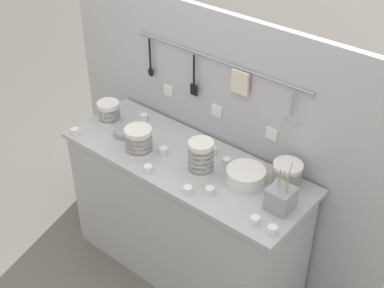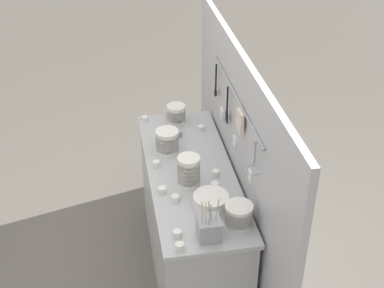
{
  "view_description": "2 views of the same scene",
  "coord_description": "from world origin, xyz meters",
  "px_view_note": "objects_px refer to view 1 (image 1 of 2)",
  "views": [
    {
      "loc": [
        1.61,
        -1.87,
        2.7
      ],
      "look_at": [
        0.06,
        -0.01,
        1.02
      ],
      "focal_mm": 50.0,
      "sensor_mm": 36.0,
      "label": 1
    },
    {
      "loc": [
        2.81,
        -0.49,
        2.94
      ],
      "look_at": [
        0.02,
        0.01,
        1.1
      ],
      "focal_mm": 50.0,
      "sensor_mm": 36.0,
      "label": 2
    }
  ],
  "objects_px": {
    "cutlery_caddy": "(281,198)",
    "cup_front_left": "(212,151)",
    "cup_back_left": "(272,230)",
    "cup_back_right": "(163,151)",
    "bowl_stack_short_front": "(287,174)",
    "cup_centre": "(75,131)",
    "plate_stack": "(246,176)",
    "cup_by_caddy": "(144,117)",
    "steel_mixing_bowl": "(124,132)",
    "cup_edge_far": "(148,169)",
    "cup_mid_row": "(226,161)",
    "bowl_stack_nested_right": "(109,113)",
    "bowl_stack_tall_left": "(139,141)",
    "cup_front_right": "(210,191)",
    "cup_beside_plates": "(188,190)",
    "cup_edge_near": "(255,220)",
    "bowl_stack_wide_centre": "(201,158)"
  },
  "relations": [
    {
      "from": "cutlery_caddy",
      "to": "cup_front_left",
      "type": "distance_m",
      "value": 0.58
    },
    {
      "from": "cup_back_left",
      "to": "cup_back_right",
      "type": "relative_size",
      "value": 1.0
    },
    {
      "from": "bowl_stack_short_front",
      "to": "cup_centre",
      "type": "distance_m",
      "value": 1.32
    },
    {
      "from": "plate_stack",
      "to": "cup_by_caddy",
      "type": "xyz_separation_m",
      "value": [
        -0.87,
        0.11,
        -0.02
      ]
    },
    {
      "from": "steel_mixing_bowl",
      "to": "cup_edge_far",
      "type": "relative_size",
      "value": 2.44
    },
    {
      "from": "cup_mid_row",
      "to": "cup_by_caddy",
      "type": "height_order",
      "value": "same"
    },
    {
      "from": "bowl_stack_nested_right",
      "to": "cup_by_caddy",
      "type": "relative_size",
      "value": 2.87
    },
    {
      "from": "plate_stack",
      "to": "cup_front_left",
      "type": "distance_m",
      "value": 0.31
    },
    {
      "from": "bowl_stack_tall_left",
      "to": "steel_mixing_bowl",
      "type": "relative_size",
      "value": 1.37
    },
    {
      "from": "cup_mid_row",
      "to": "cup_front_right",
      "type": "distance_m",
      "value": 0.28
    },
    {
      "from": "cup_beside_plates",
      "to": "cup_by_caddy",
      "type": "bearing_deg",
      "value": 151.19
    },
    {
      "from": "cup_back_left",
      "to": "cup_by_caddy",
      "type": "distance_m",
      "value": 1.24
    },
    {
      "from": "bowl_stack_short_front",
      "to": "cutlery_caddy",
      "type": "distance_m",
      "value": 0.2
    },
    {
      "from": "steel_mixing_bowl",
      "to": "cup_by_caddy",
      "type": "bearing_deg",
      "value": 98.16
    },
    {
      "from": "bowl_stack_short_front",
      "to": "cup_edge_far",
      "type": "distance_m",
      "value": 0.76
    },
    {
      "from": "cup_mid_row",
      "to": "cup_by_caddy",
      "type": "relative_size",
      "value": 1.0
    },
    {
      "from": "cup_centre",
      "to": "cup_front_right",
      "type": "relative_size",
      "value": 1.0
    },
    {
      "from": "cup_edge_near",
      "to": "cup_front_right",
      "type": "relative_size",
      "value": 1.0
    },
    {
      "from": "bowl_stack_nested_right",
      "to": "plate_stack",
      "type": "xyz_separation_m",
      "value": [
        1.01,
        0.06,
        -0.03
      ]
    },
    {
      "from": "bowl_stack_tall_left",
      "to": "cup_back_left",
      "type": "distance_m",
      "value": 0.96
    },
    {
      "from": "bowl_stack_nested_right",
      "to": "cutlery_caddy",
      "type": "xyz_separation_m",
      "value": [
        1.27,
        -0.01,
        -0.01
      ]
    },
    {
      "from": "plate_stack",
      "to": "cup_back_right",
      "type": "distance_m",
      "value": 0.53
    },
    {
      "from": "cup_centre",
      "to": "bowl_stack_short_front",
      "type": "bearing_deg",
      "value": 18.14
    },
    {
      "from": "steel_mixing_bowl",
      "to": "cutlery_caddy",
      "type": "xyz_separation_m",
      "value": [
        1.09,
        0.04,
        0.04
      ]
    },
    {
      "from": "bowl_stack_tall_left",
      "to": "cup_front_right",
      "type": "xyz_separation_m",
      "value": [
        0.54,
        -0.03,
        -0.06
      ]
    },
    {
      "from": "bowl_stack_wide_centre",
      "to": "cup_back_left",
      "type": "height_order",
      "value": "bowl_stack_wide_centre"
    },
    {
      "from": "cup_centre",
      "to": "cup_edge_near",
      "type": "height_order",
      "value": "same"
    },
    {
      "from": "bowl_stack_short_front",
      "to": "cup_centre",
      "type": "bearing_deg",
      "value": -161.86
    },
    {
      "from": "cup_centre",
      "to": "cup_edge_far",
      "type": "xyz_separation_m",
      "value": [
        0.6,
        0.01,
        0.0
      ]
    },
    {
      "from": "bowl_stack_wide_centre",
      "to": "steel_mixing_bowl",
      "type": "distance_m",
      "value": 0.6
    },
    {
      "from": "plate_stack",
      "to": "cup_back_right",
      "type": "relative_size",
      "value": 4.29
    },
    {
      "from": "cup_edge_far",
      "to": "cup_back_right",
      "type": "bearing_deg",
      "value": 105.72
    },
    {
      "from": "cup_beside_plates",
      "to": "cup_centre",
      "type": "xyz_separation_m",
      "value": [
        -0.89,
        -0.02,
        0.0
      ]
    },
    {
      "from": "bowl_stack_wide_centre",
      "to": "cup_mid_row",
      "type": "relative_size",
      "value": 4.12
    },
    {
      "from": "cup_back_left",
      "to": "cup_centre",
      "type": "distance_m",
      "value": 1.4
    },
    {
      "from": "bowl_stack_tall_left",
      "to": "cup_mid_row",
      "type": "height_order",
      "value": "bowl_stack_tall_left"
    },
    {
      "from": "bowl_stack_short_front",
      "to": "cup_edge_near",
      "type": "distance_m",
      "value": 0.37
    },
    {
      "from": "bowl_stack_short_front",
      "to": "cutlery_caddy",
      "type": "bearing_deg",
      "value": -67.69
    },
    {
      "from": "cup_front_right",
      "to": "bowl_stack_tall_left",
      "type": "bearing_deg",
      "value": 177.22
    },
    {
      "from": "bowl_stack_nested_right",
      "to": "cup_by_caddy",
      "type": "xyz_separation_m",
      "value": [
        0.15,
        0.16,
        -0.05
      ]
    },
    {
      "from": "cutlery_caddy",
      "to": "cup_by_caddy",
      "type": "xyz_separation_m",
      "value": [
        -1.12,
        0.17,
        -0.05
      ]
    },
    {
      "from": "cup_back_left",
      "to": "cup_front_left",
      "type": "bearing_deg",
      "value": 152.05
    },
    {
      "from": "bowl_stack_tall_left",
      "to": "cup_edge_far",
      "type": "distance_m",
      "value": 0.2
    },
    {
      "from": "bowl_stack_tall_left",
      "to": "cup_back_right",
      "type": "distance_m",
      "value": 0.15
    },
    {
      "from": "cup_back_left",
      "to": "cup_edge_near",
      "type": "relative_size",
      "value": 1.0
    },
    {
      "from": "plate_stack",
      "to": "cup_back_left",
      "type": "height_order",
      "value": "plate_stack"
    },
    {
      "from": "bowl_stack_nested_right",
      "to": "steel_mixing_bowl",
      "type": "xyz_separation_m",
      "value": [
        0.18,
        -0.05,
        -0.05
      ]
    },
    {
      "from": "cup_beside_plates",
      "to": "cup_edge_far",
      "type": "height_order",
      "value": "same"
    },
    {
      "from": "cup_centre",
      "to": "cup_back_right",
      "type": "relative_size",
      "value": 1.0
    },
    {
      "from": "bowl_stack_wide_centre",
      "to": "plate_stack",
      "type": "xyz_separation_m",
      "value": [
        0.24,
        0.09,
        -0.06
      ]
    }
  ]
}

